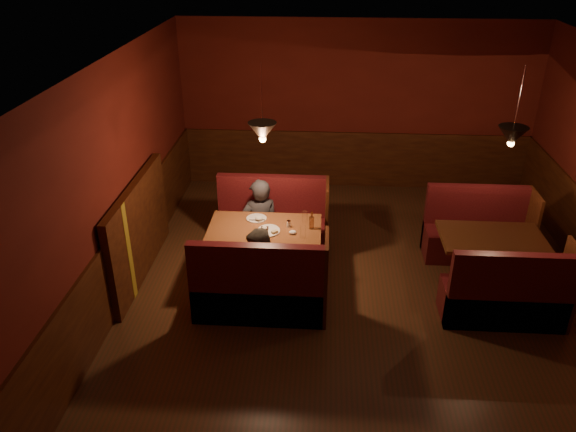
# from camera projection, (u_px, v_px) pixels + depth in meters

# --- Properties ---
(room) EXTENTS (6.02, 7.02, 2.92)m
(room) POSITION_uv_depth(u_px,v_px,m) (343.00, 222.00, 6.68)
(room) COLOR brown
(room) RESTS_ON ground
(main_table) EXTENTS (1.44, 0.87, 1.01)m
(main_table) POSITION_uv_depth(u_px,v_px,m) (266.00, 240.00, 7.22)
(main_table) COLOR #5B3414
(main_table) RESTS_ON ground
(main_bench_far) EXTENTS (1.58, 0.56, 1.08)m
(main_bench_far) POSITION_uv_depth(u_px,v_px,m) (273.00, 227.00, 8.06)
(main_bench_far) COLOR #3D0B11
(main_bench_far) RESTS_ON ground
(main_bench_near) EXTENTS (1.58, 0.56, 1.08)m
(main_bench_near) POSITION_uv_depth(u_px,v_px,m) (261.00, 293.00, 6.61)
(main_bench_near) COLOR #3D0B11
(main_bench_near) RESTS_ON ground
(second_table) EXTENTS (1.29, 0.82, 0.73)m
(second_table) POSITION_uv_depth(u_px,v_px,m) (490.00, 249.00, 7.11)
(second_table) COLOR #5B3414
(second_table) RESTS_ON ground
(second_bench_far) EXTENTS (1.43, 0.53, 1.02)m
(second_bench_far) POSITION_uv_depth(u_px,v_px,m) (476.00, 235.00, 7.89)
(second_bench_far) COLOR #3D0B11
(second_bench_far) RESTS_ON ground
(second_bench_near) EXTENTS (1.43, 0.53, 1.02)m
(second_bench_near) POSITION_uv_depth(u_px,v_px,m) (507.00, 299.00, 6.52)
(second_bench_near) COLOR #3D0B11
(second_bench_near) RESTS_ON ground
(diner_a) EXTENTS (0.64, 0.52, 1.52)m
(diner_a) POSITION_uv_depth(u_px,v_px,m) (259.00, 207.00, 7.69)
(diner_a) COLOR #2C2B2F
(diner_a) RESTS_ON ground
(diner_b) EXTENTS (0.80, 0.70, 1.40)m
(diner_b) POSITION_uv_depth(u_px,v_px,m) (261.00, 258.00, 6.63)
(diner_b) COLOR #38342D
(diner_b) RESTS_ON ground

